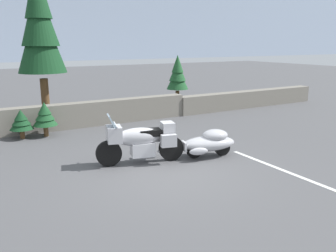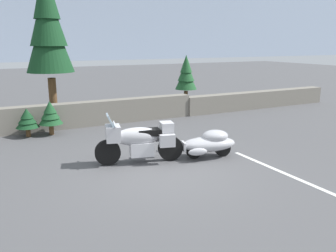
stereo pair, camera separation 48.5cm
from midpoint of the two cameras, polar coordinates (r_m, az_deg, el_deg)
The scene contains 9 objects.
ground_plane at distance 8.75m, azimuth 0.44°, elevation -7.22°, with size 80.00×80.00×0.00m, color #4C4C4F.
stone_guard_wall at distance 13.62m, azimuth -11.01°, elevation 1.87°, with size 24.00×0.61×0.92m.
touring_motorcycle at distance 9.14m, azimuth -3.17°, elevation -2.23°, with size 2.27×1.08×1.33m.
car_shaped_trailer at distance 9.70m, azimuth 8.09°, elevation -2.72°, with size 2.22×1.06×0.76m.
pine_tree_tall at distance 14.52m, azimuth -17.98°, elevation 15.38°, with size 1.80×1.80×5.99m.
pine_tree_secondary at distance 17.64m, azimuth 3.74°, elevation 8.39°, with size 1.08×1.08×2.50m.
pine_sapling_near at distance 12.50m, azimuth -20.82°, elevation 1.06°, with size 0.76×0.76×0.96m.
pine_sapling_farther at distance 12.50m, azimuth -17.47°, elevation 1.89°, with size 0.80×0.80×1.16m.
parking_stripe_marker at distance 9.12m, azimuth 19.55°, elevation -7.12°, with size 0.12×3.60×0.01m, color silver.
Camera 2 is at (-3.63, -7.35, 3.07)m, focal length 37.68 mm.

